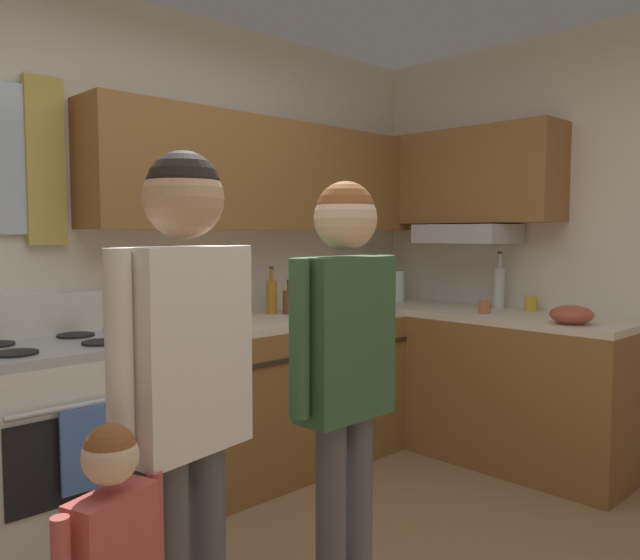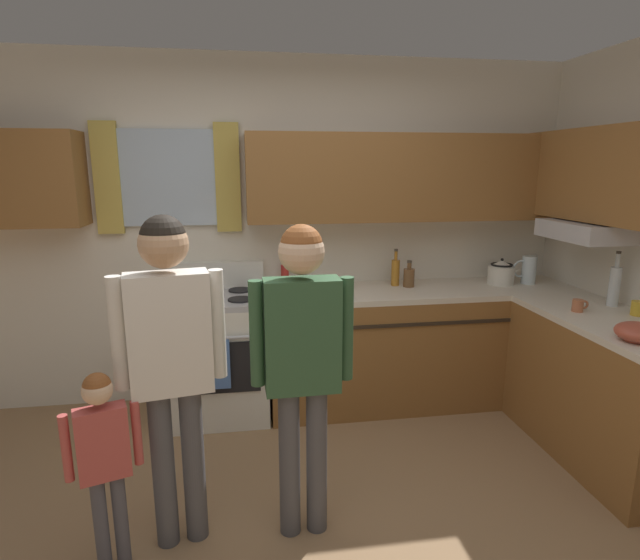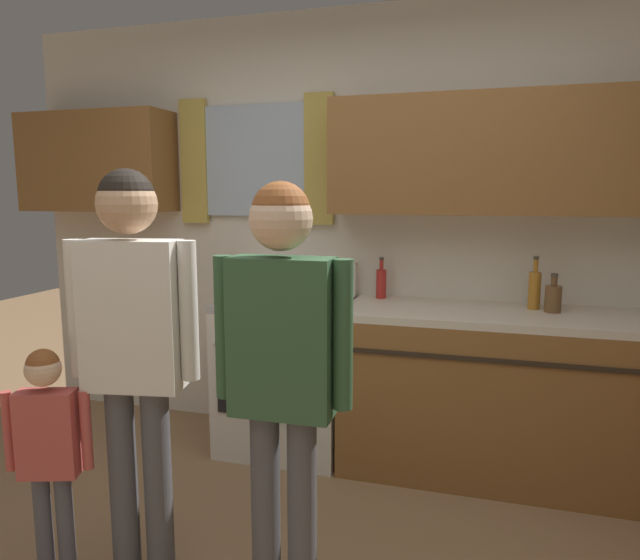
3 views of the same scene
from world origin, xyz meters
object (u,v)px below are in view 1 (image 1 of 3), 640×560
Objects in this scene: adult_holding_child at (186,371)px; mug_mustard_yellow at (531,304)px; mixing_bowl at (572,315)px; water_pitcher at (396,286)px; stovetop_kettle at (374,290)px; bottle_oil_amber at (272,296)px; adult_in_plaid at (345,355)px; cup_terracotta at (485,307)px; bottle_tall_clear at (499,286)px; stove_oven at (51,442)px; bottle_squat_brown at (290,301)px; bottle_sauce_red at (134,309)px.

mug_mustard_yellow is at bearing 8.83° from adult_holding_child.
mixing_bowl is 0.14× the size of adult_holding_child.
stovetop_kettle is at bearing 175.86° from water_pitcher.
bottle_oil_amber is 1.72m from adult_in_plaid.
bottle_tall_clear is at bearing 15.81° from cup_terracotta.
stovetop_kettle is at bearing 97.48° from cup_terracotta.
stovetop_kettle is 2.22m from adult_in_plaid.
adult_holding_child reaches higher than cup_terracotta.
stove_oven is 1.55m from bottle_squat_brown.
stovetop_kettle reaches higher than bottle_squat_brown.
adult_in_plaid reaches higher than mug_mustard_yellow.
mug_mustard_yellow is (0.00, -0.22, -0.10)m from bottle_tall_clear.
bottle_oil_amber is 0.18× the size of adult_holding_child.
bottle_squat_brown is at bearing 140.66° from mug_mustard_yellow.
adult_holding_child is at bearing -113.15° from bottle_sauce_red.
bottle_squat_brown is at bearing 54.76° from adult_in_plaid.
bottle_tall_clear is 0.34m from cup_terracotta.
stovetop_kettle is at bearing 38.50° from adult_in_plaid.
bottle_sauce_red is at bearing 66.85° from adult_holding_child.
bottle_sauce_red is at bearing 174.11° from bottle_oil_amber.
bottle_tall_clear is at bearing 17.45° from adult_in_plaid.
bottle_sauce_red is 2.04× the size of mug_mustard_yellow.
stovetop_kettle is (-0.10, 0.79, 0.06)m from cup_terracotta.
stove_oven is 4.48× the size of bottle_sauce_red.
bottle_tall_clear is 2.83m from adult_holding_child.
water_pitcher is (-0.20, 0.69, -0.03)m from bottle_tall_clear.
bottle_sauce_red is at bearing 22.08° from stove_oven.
adult_in_plaid is (-0.90, -1.47, -0.03)m from bottle_oil_amber.
stovetop_kettle reaches higher than mixing_bowl.
bottle_tall_clear is 0.24× the size of adult_in_plaid.
water_pitcher is at bearing -2.32° from bottle_squat_brown.
adult_in_plaid is (-0.06, -1.55, -0.01)m from bottle_sauce_red.
bottle_squat_brown is 1.50m from mug_mustard_yellow.
bottle_oil_amber is 1.26× the size of mixing_bowl.
bottle_sauce_red is (0.52, 0.21, 0.53)m from stove_oven.
stovetop_kettle is 0.17× the size of adult_holding_child.
bottle_oil_amber is at bearing 145.56° from bottle_squat_brown.
water_pitcher is (1.90, -0.19, 0.02)m from bottle_sauce_red.
bottle_tall_clear is 0.82m from stovetop_kettle.
bottle_squat_brown reaches higher than mixing_bowl.
bottle_sauce_red is at bearing 138.73° from mixing_bowl.
bottle_tall_clear is 1.28× the size of bottle_oil_amber.
adult_in_plaid is at bearing -2.63° from adult_holding_child.
bottle_oil_amber is 0.11m from bottle_squat_brown.
water_pitcher is at bearing 27.71° from adult_holding_child.
water_pitcher reaches higher than cup_terracotta.
bottle_oil_amber is at bearing 43.78° from adult_holding_child.
cup_terracotta is 0.48× the size of mixing_bowl.
bottle_oil_amber is 1.05m from water_pitcher.
bottle_sauce_red reaches higher than water_pitcher.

